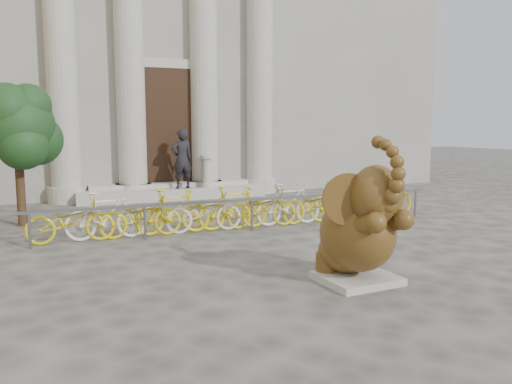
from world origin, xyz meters
name	(u,v)px	position (x,y,z in m)	size (l,w,h in m)	color
ground	(313,280)	(0.00, 0.00, 0.00)	(80.00, 80.00, 0.00)	#474442
classical_building	(140,37)	(0.00, 14.93, 5.98)	(22.00, 10.70, 12.00)	gray
entrance_steps	(173,193)	(0.00, 9.40, 0.18)	(6.00, 1.20, 0.36)	#A8A59E
elephant_statue	(359,230)	(0.59, -0.34, 0.79)	(1.46, 1.64, 2.18)	#A8A59E
bike_rack	(247,207)	(0.50, 4.04, 0.50)	(9.52, 0.53, 1.00)	slate
tree	(18,128)	(-4.27, 6.30, 2.30)	(1.90, 1.73, 3.29)	#332114
pedestrian	(182,159)	(0.23, 9.09, 1.30)	(0.68, 0.45, 1.88)	black
balustrade_post	(207,173)	(1.05, 9.10, 0.84)	(0.42, 0.42, 1.04)	#A8A59E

